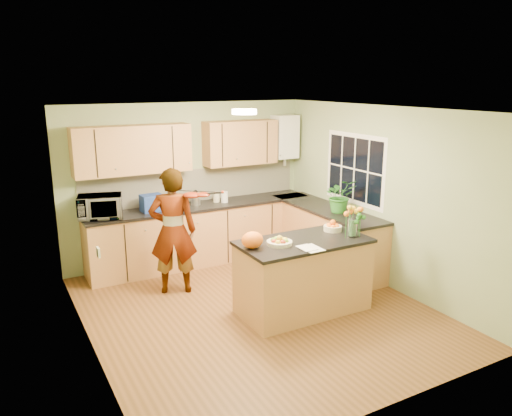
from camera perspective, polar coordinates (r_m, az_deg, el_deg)
floor at (r=6.45m, az=0.04°, el=-11.57°), size 4.50×4.50×0.00m
ceiling at (r=5.81m, az=0.04°, el=11.19°), size 4.00×4.50×0.02m
wall_back at (r=8.00m, az=-7.77°, el=2.92°), size 4.00×0.02×2.50m
wall_front at (r=4.28m, az=14.87°, el=-7.72°), size 4.00×0.02×2.50m
wall_left at (r=5.38m, az=-19.00°, el=-3.45°), size 0.02×4.50×2.50m
wall_right at (r=7.16m, az=14.20°, el=1.25°), size 0.02×4.50×2.50m
back_counter at (r=7.96m, az=-6.12°, el=-2.88°), size 3.64×0.62×0.94m
right_counter at (r=7.81m, az=7.99°, el=-3.29°), size 0.62×2.24×0.94m
splashback at (r=8.03m, az=-7.05°, el=2.62°), size 3.60×0.02×0.52m
upper_cabinets at (r=7.69m, az=-8.69°, el=6.95°), size 3.20×0.34×0.70m
boiler at (r=8.52m, az=3.31°, el=8.12°), size 0.40×0.30×0.86m
window_right at (r=7.54m, az=11.21°, el=4.39°), size 0.01×1.30×1.05m
light_switch at (r=4.80m, az=-17.59°, el=-4.83°), size 0.02×0.09×0.09m
ceiling_lamp at (r=6.08m, az=-1.35°, el=10.96°), size 0.30×0.30×0.07m
peninsula_island at (r=6.29m, az=5.39°, el=-7.70°), size 1.62×0.83×0.93m
fruit_dish at (r=5.94m, az=2.70°, el=-3.81°), size 0.30×0.30×0.11m
orange_bowl at (r=6.54m, az=8.76°, el=-2.10°), size 0.24×0.24×0.14m
flower_vase at (r=6.25m, az=11.05°, el=-0.33°), size 0.28×0.28×0.51m
orange_bag at (r=5.80m, az=-0.42°, el=-3.67°), size 0.27×0.23×0.20m
papers at (r=5.84m, az=6.34°, el=-4.58°), size 0.21×0.29×0.01m
violinist at (r=6.78m, az=-9.47°, el=-2.62°), size 0.74×0.61×1.73m
violin at (r=6.51m, az=-7.35°, el=1.47°), size 0.59×0.51×0.15m
microwave at (r=7.32m, az=-17.40°, el=0.14°), size 0.68×0.54×0.33m
blue_box at (r=7.53m, az=-11.83°, el=0.57°), size 0.33×0.25×0.25m
kettle at (r=7.80m, az=-6.92°, el=1.17°), size 0.15×0.15×0.28m
jar_cream at (r=7.97m, az=-4.56°, el=1.26°), size 0.12×0.12×0.16m
jar_white at (r=7.93m, az=-3.63°, el=1.25°), size 0.12×0.12×0.17m
potted_plant at (r=7.39m, az=9.59°, el=1.40°), size 0.55×0.51×0.50m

